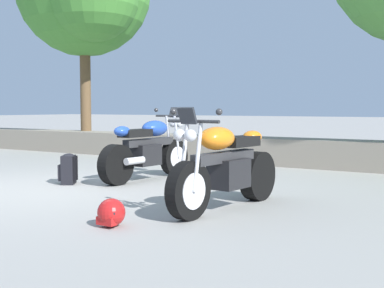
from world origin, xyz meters
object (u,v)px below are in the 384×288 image
at_px(motorcycle_orange_centre, 225,168).
at_px(rider_helmet, 111,213).
at_px(motorcycle_blue_near_left, 148,150).
at_px(rider_backpack, 68,168).

bearing_deg(motorcycle_orange_centre, rider_helmet, -111.62).
height_order(motorcycle_orange_centre, rider_helmet, motorcycle_orange_centre).
relative_size(motorcycle_blue_near_left, rider_backpack, 4.40).
xyz_separation_m(motorcycle_blue_near_left, rider_backpack, (-0.74, -1.05, -0.24)).
bearing_deg(rider_helmet, motorcycle_blue_near_left, 120.72).
height_order(motorcycle_blue_near_left, rider_helmet, motorcycle_blue_near_left).
distance_m(motorcycle_orange_centre, rider_helmet, 1.50).
xyz_separation_m(rider_backpack, rider_helmet, (2.44, -1.81, -0.11)).
distance_m(motorcycle_blue_near_left, motorcycle_orange_centre, 2.69).
xyz_separation_m(motorcycle_blue_near_left, motorcycle_orange_centre, (2.24, -1.50, 0.00)).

